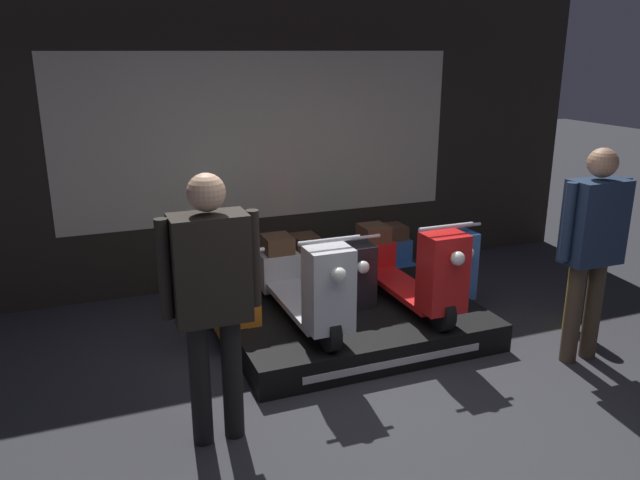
# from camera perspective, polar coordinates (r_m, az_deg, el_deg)

# --- Properties ---
(ground_plane) EXTENTS (30.00, 30.00, 0.00)m
(ground_plane) POSITION_cam_1_polar(r_m,az_deg,el_deg) (4.39, 7.26, -16.44)
(ground_plane) COLOR #2D2D33
(shop_wall_back) EXTENTS (7.57, 0.09, 3.20)m
(shop_wall_back) POSITION_cam_1_polar(r_m,az_deg,el_deg) (6.55, -5.25, 9.81)
(shop_wall_back) COLOR #28231E
(shop_wall_back) RESTS_ON ground_plane
(display_platform) EXTENTS (2.17, 1.58, 0.24)m
(display_platform) POSITION_cam_1_polar(r_m,az_deg,el_deg) (5.53, 3.03, -7.47)
(display_platform) COLOR black
(display_platform) RESTS_ON ground_plane
(scooter_display_left) EXTENTS (0.48, 1.65, 0.88)m
(scooter_display_left) POSITION_cam_1_polar(r_m,az_deg,el_deg) (5.14, -1.64, -3.89)
(scooter_display_left) COLOR black
(scooter_display_left) RESTS_ON display_platform
(scooter_display_right) EXTENTS (0.48, 1.65, 0.88)m
(scooter_display_right) POSITION_cam_1_polar(r_m,az_deg,el_deg) (5.53, 7.92, -2.53)
(scooter_display_right) COLOR black
(scooter_display_right) RESTS_ON display_platform
(scooter_backrow_0) EXTENTS (0.48, 1.65, 0.88)m
(scooter_backrow_0) POSITION_cam_1_polar(r_m,az_deg,el_deg) (5.73, -8.95, -4.47)
(scooter_backrow_0) COLOR black
(scooter_backrow_0) RESTS_ON ground_plane
(scooter_backrow_1) EXTENTS (0.48, 1.65, 0.88)m
(scooter_backrow_1) POSITION_cam_1_polar(r_m,az_deg,el_deg) (6.02, 0.79, -3.18)
(scooter_backrow_1) COLOR black
(scooter_backrow_1) RESTS_ON ground_plane
(scooter_backrow_2) EXTENTS (0.48, 1.65, 0.88)m
(scooter_backrow_2) POSITION_cam_1_polar(r_m,az_deg,el_deg) (6.46, 9.39, -1.97)
(scooter_backrow_2) COLOR black
(scooter_backrow_2) RESTS_ON ground_plane
(person_left_browsing) EXTENTS (0.61, 0.25, 1.74)m
(person_left_browsing) POSITION_cam_1_polar(r_m,az_deg,el_deg) (3.81, -9.90, -4.33)
(person_left_browsing) COLOR black
(person_left_browsing) RESTS_ON ground_plane
(person_right_browsing) EXTENTS (0.61, 0.25, 1.72)m
(person_right_browsing) POSITION_cam_1_polar(r_m,az_deg,el_deg) (5.22, 23.67, 0.17)
(person_right_browsing) COLOR #473828
(person_right_browsing) RESTS_ON ground_plane
(street_bollard) EXTENTS (0.14, 0.14, 0.89)m
(street_bollard) POSITION_cam_1_polar(r_m,az_deg,el_deg) (5.92, 22.34, -3.72)
(street_bollard) COLOR gold
(street_bollard) RESTS_ON ground_plane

